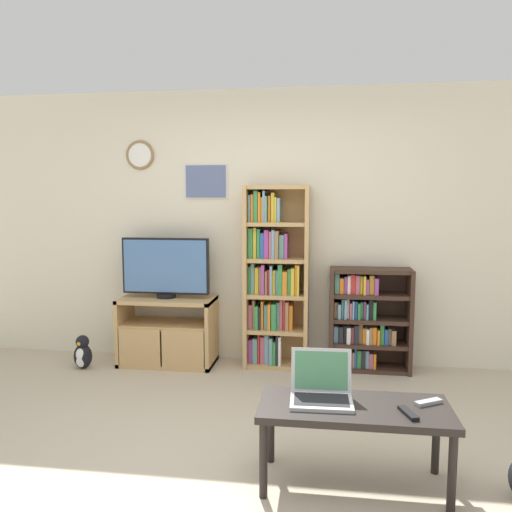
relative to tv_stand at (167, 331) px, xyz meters
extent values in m
plane|color=#BCAD93|center=(0.98, -1.83, -0.32)|extent=(18.00, 18.00, 0.00)
cube|color=beige|center=(0.98, 0.29, 0.98)|extent=(7.02, 0.06, 2.60)
torus|color=olive|center=(-0.32, 0.25, 1.67)|extent=(0.28, 0.03, 0.28)
cylinder|color=white|center=(-0.32, 0.25, 1.67)|extent=(0.23, 0.02, 0.23)
cube|color=silver|center=(0.33, 0.25, 1.42)|extent=(0.43, 0.01, 0.33)
cube|color=slate|center=(0.33, 0.25, 1.42)|extent=(0.39, 0.02, 0.30)
cube|color=tan|center=(-0.43, 0.02, 0.00)|extent=(0.04, 0.44, 0.64)
cube|color=tan|center=(0.43, 0.02, 0.00)|extent=(0.04, 0.44, 0.64)
cube|color=tan|center=(0.00, 0.02, 0.30)|extent=(0.89, 0.44, 0.04)
cube|color=tan|center=(0.00, 0.02, -0.30)|extent=(0.89, 0.44, 0.04)
cube|color=tan|center=(0.00, 0.02, 0.06)|extent=(0.82, 0.40, 0.04)
cube|color=tan|center=(-0.21, -0.19, -0.11)|extent=(0.39, 0.02, 0.35)
cube|color=tan|center=(0.21, -0.19, -0.11)|extent=(0.39, 0.02, 0.35)
cylinder|color=black|center=(-0.01, 0.02, 0.34)|extent=(0.18, 0.18, 0.04)
cube|color=black|center=(-0.01, 0.02, 0.62)|extent=(0.83, 0.05, 0.53)
cube|color=#4770A8|center=(-0.01, 0.00, 0.62)|extent=(0.80, 0.01, 0.49)
cube|color=tan|center=(0.76, 0.08, 0.52)|extent=(0.04, 0.32, 1.69)
cube|color=tan|center=(1.31, 0.08, 0.52)|extent=(0.04, 0.32, 1.69)
cube|color=tan|center=(1.03, 0.23, 0.52)|extent=(0.59, 0.02, 1.69)
cube|color=tan|center=(1.03, 0.08, -0.30)|extent=(0.52, 0.28, 0.04)
cube|color=tan|center=(1.03, 0.08, 0.03)|extent=(0.52, 0.28, 0.04)
cube|color=tan|center=(1.03, 0.08, 0.36)|extent=(0.52, 0.28, 0.04)
cube|color=tan|center=(1.03, 0.08, 0.69)|extent=(0.52, 0.28, 0.04)
cube|color=tan|center=(1.03, 0.08, 1.02)|extent=(0.52, 0.28, 0.04)
cube|color=tan|center=(1.03, 0.08, 1.35)|extent=(0.52, 0.28, 0.04)
cube|color=#9E4293|center=(0.80, 0.10, -0.17)|extent=(0.04, 0.20, 0.23)
cube|color=#5B9389|center=(0.84, 0.10, -0.17)|extent=(0.04, 0.22, 0.24)
cube|color=red|center=(0.88, 0.10, -0.15)|extent=(0.02, 0.22, 0.28)
cube|color=#B75B70|center=(0.91, 0.10, -0.16)|extent=(0.04, 0.20, 0.26)
cube|color=#759EB7|center=(0.95, 0.10, -0.15)|extent=(0.04, 0.21, 0.27)
cube|color=#5B9389|center=(0.99, 0.09, -0.16)|extent=(0.03, 0.25, 0.26)
cube|color=#388947|center=(1.02, 0.09, -0.18)|extent=(0.03, 0.24, 0.22)
cube|color=#232328|center=(1.05, 0.09, -0.15)|extent=(0.02, 0.24, 0.28)
cube|color=white|center=(1.07, 0.09, -0.15)|extent=(0.02, 0.25, 0.27)
cube|color=#B75B70|center=(0.80, 0.10, 0.16)|extent=(0.03, 0.20, 0.22)
cube|color=#93704C|center=(0.83, 0.10, 0.18)|extent=(0.02, 0.21, 0.27)
cube|color=#388947|center=(0.86, 0.09, 0.16)|extent=(0.03, 0.25, 0.22)
cube|color=#232328|center=(0.89, 0.09, 0.15)|extent=(0.02, 0.24, 0.21)
cube|color=orange|center=(0.91, 0.10, 0.18)|extent=(0.02, 0.21, 0.26)
cube|color=#5B9389|center=(0.94, 0.10, 0.16)|extent=(0.04, 0.20, 0.23)
cube|color=orange|center=(0.98, 0.09, 0.17)|extent=(0.02, 0.26, 0.25)
cube|color=#388947|center=(1.02, 0.09, 0.17)|extent=(0.04, 0.25, 0.25)
cube|color=#5B9389|center=(1.06, 0.10, 0.17)|extent=(0.03, 0.20, 0.25)
cube|color=#B75B70|center=(1.08, 0.10, 0.19)|extent=(0.03, 0.20, 0.28)
cube|color=red|center=(1.11, 0.10, 0.19)|extent=(0.02, 0.21, 0.28)
cube|color=#93704C|center=(1.14, 0.09, 0.18)|extent=(0.03, 0.25, 0.27)
cube|color=orange|center=(1.17, 0.10, 0.16)|extent=(0.03, 0.21, 0.23)
cube|color=#388947|center=(0.79, 0.10, 0.50)|extent=(0.02, 0.20, 0.25)
cube|color=#5B9389|center=(0.82, 0.10, 0.52)|extent=(0.03, 0.20, 0.28)
cube|color=gold|center=(0.86, 0.10, 0.50)|extent=(0.03, 0.20, 0.25)
cube|color=#93704C|center=(0.89, 0.10, 0.50)|extent=(0.02, 0.21, 0.25)
cube|color=#9E4293|center=(0.92, 0.09, 0.51)|extent=(0.03, 0.26, 0.27)
cube|color=#93704C|center=(0.95, 0.09, 0.49)|extent=(0.02, 0.24, 0.22)
cube|color=red|center=(0.97, 0.10, 0.49)|extent=(0.02, 0.22, 0.23)
cube|color=#759EB7|center=(0.99, 0.09, 0.51)|extent=(0.02, 0.26, 0.27)
cube|color=gold|center=(1.02, 0.10, 0.49)|extent=(0.02, 0.22, 0.22)
cube|color=#759EB7|center=(1.04, 0.10, 0.49)|extent=(0.02, 0.21, 0.22)
cube|color=#388947|center=(1.07, 0.09, 0.52)|extent=(0.04, 0.25, 0.28)
cube|color=orange|center=(1.12, 0.09, 0.49)|extent=(0.04, 0.24, 0.22)
cube|color=#388947|center=(1.16, 0.10, 0.50)|extent=(0.03, 0.22, 0.24)
cube|color=gold|center=(1.19, 0.09, 0.50)|extent=(0.03, 0.24, 0.25)
cube|color=orange|center=(1.22, 0.09, 0.52)|extent=(0.02, 0.23, 0.28)
cube|color=gold|center=(1.24, 0.09, 0.52)|extent=(0.02, 0.25, 0.28)
cube|color=#388947|center=(0.80, 0.10, 0.85)|extent=(0.04, 0.21, 0.27)
cube|color=gold|center=(0.84, 0.10, 0.85)|extent=(0.03, 0.21, 0.28)
cube|color=#388947|center=(0.87, 0.10, 0.84)|extent=(0.03, 0.21, 0.27)
cube|color=#2856A8|center=(0.91, 0.09, 0.82)|extent=(0.03, 0.22, 0.23)
cube|color=#9E4293|center=(0.95, 0.09, 0.84)|extent=(0.04, 0.22, 0.26)
cube|color=#B75B70|center=(0.98, 0.09, 0.83)|extent=(0.02, 0.24, 0.25)
cube|color=#759EB7|center=(1.01, 0.09, 0.84)|extent=(0.03, 0.24, 0.26)
cube|color=#93704C|center=(1.04, 0.09, 0.84)|extent=(0.03, 0.25, 0.25)
cube|color=#5B9389|center=(1.09, 0.10, 0.82)|extent=(0.04, 0.22, 0.22)
cube|color=#9E4293|center=(1.13, 0.09, 0.82)|extent=(0.03, 0.23, 0.23)
cube|color=#759EB7|center=(0.79, 0.10, 1.16)|extent=(0.02, 0.20, 0.25)
cube|color=orange|center=(0.82, 0.10, 1.17)|extent=(0.02, 0.22, 0.25)
cube|color=#388947|center=(0.85, 0.09, 1.18)|extent=(0.04, 0.23, 0.28)
cube|color=orange|center=(0.88, 0.09, 1.17)|extent=(0.02, 0.24, 0.27)
cube|color=orange|center=(0.90, 0.10, 1.15)|extent=(0.02, 0.22, 0.22)
cube|color=#759EB7|center=(0.92, 0.09, 1.18)|extent=(0.02, 0.24, 0.28)
cube|color=#5B9389|center=(0.94, 0.09, 1.16)|extent=(0.02, 0.26, 0.23)
cube|color=orange|center=(0.97, 0.10, 1.16)|extent=(0.02, 0.20, 0.24)
cube|color=gold|center=(1.00, 0.10, 1.17)|extent=(0.03, 0.20, 0.27)
cube|color=gold|center=(1.03, 0.10, 1.15)|extent=(0.02, 0.21, 0.23)
cube|color=#759EB7|center=(1.05, 0.10, 1.15)|extent=(0.03, 0.20, 0.22)
cube|color=#3D281E|center=(1.54, 0.09, 0.15)|extent=(0.04, 0.30, 0.95)
cube|color=#3D281E|center=(2.24, 0.09, 0.15)|extent=(0.04, 0.30, 0.95)
cube|color=#3D281E|center=(1.89, 0.23, 0.15)|extent=(0.73, 0.02, 0.95)
cube|color=#3D281E|center=(1.89, 0.09, -0.30)|extent=(0.66, 0.26, 0.04)
cube|color=#3D281E|center=(1.89, 0.09, -0.08)|extent=(0.66, 0.26, 0.04)
cube|color=#3D281E|center=(1.89, 0.09, 0.15)|extent=(0.66, 0.26, 0.04)
cube|color=#3D281E|center=(1.89, 0.09, 0.38)|extent=(0.66, 0.26, 0.04)
cube|color=#3D281E|center=(1.89, 0.09, 0.61)|extent=(0.66, 0.26, 0.04)
cube|color=#232328|center=(1.59, 0.11, -0.19)|extent=(0.04, 0.19, 0.18)
cube|color=white|center=(1.63, 0.10, -0.20)|extent=(0.04, 0.21, 0.17)
cube|color=#9E4293|center=(1.68, 0.10, -0.20)|extent=(0.04, 0.22, 0.18)
cube|color=#93704C|center=(1.72, 0.11, -0.20)|extent=(0.04, 0.18, 0.18)
cube|color=#93704C|center=(1.75, 0.10, -0.21)|extent=(0.02, 0.21, 0.15)
cube|color=#2856A8|center=(1.77, 0.10, -0.20)|extent=(0.02, 0.20, 0.18)
cube|color=#388947|center=(1.80, 0.10, -0.20)|extent=(0.04, 0.21, 0.16)
cube|color=#232328|center=(1.84, 0.10, -0.20)|extent=(0.03, 0.23, 0.17)
cube|color=#759EB7|center=(1.87, 0.10, -0.20)|extent=(0.03, 0.20, 0.16)
cube|color=#B75B70|center=(1.91, 0.10, -0.22)|extent=(0.03, 0.21, 0.14)
cube|color=orange|center=(1.94, 0.10, -0.22)|extent=(0.02, 0.22, 0.14)
cube|color=#759EB7|center=(1.59, 0.11, 0.02)|extent=(0.04, 0.19, 0.15)
cube|color=#232328|center=(1.63, 0.10, 0.02)|extent=(0.04, 0.23, 0.15)
cube|color=#232328|center=(1.67, 0.11, 0.02)|extent=(0.03, 0.19, 0.16)
cube|color=white|center=(1.70, 0.10, 0.02)|extent=(0.03, 0.23, 0.15)
cube|color=#B75B70|center=(1.73, 0.11, 0.01)|extent=(0.03, 0.19, 0.15)
cube|color=#232328|center=(1.77, 0.10, 0.03)|extent=(0.04, 0.24, 0.17)
cube|color=#93704C|center=(1.81, 0.11, 0.03)|extent=(0.03, 0.19, 0.18)
cube|color=orange|center=(1.84, 0.11, 0.01)|extent=(0.03, 0.20, 0.14)
cube|color=white|center=(1.87, 0.10, 0.01)|extent=(0.03, 0.23, 0.14)
cube|color=#93704C|center=(1.90, 0.10, 0.02)|extent=(0.02, 0.23, 0.16)
cube|color=orange|center=(1.93, 0.10, 0.02)|extent=(0.04, 0.22, 0.16)
cube|color=orange|center=(1.96, 0.10, 0.01)|extent=(0.02, 0.24, 0.14)
cube|color=#388947|center=(2.00, 0.10, 0.03)|extent=(0.04, 0.20, 0.18)
cube|color=#2856A8|center=(2.04, 0.10, 0.01)|extent=(0.03, 0.21, 0.14)
cube|color=#93704C|center=(2.07, 0.11, 0.01)|extent=(0.02, 0.19, 0.15)
cube|color=#93704C|center=(2.10, 0.10, 0.01)|extent=(0.04, 0.23, 0.14)
cube|color=#93704C|center=(1.58, 0.11, 0.24)|extent=(0.03, 0.19, 0.15)
cube|color=#759EB7|center=(1.61, 0.10, 0.24)|extent=(0.03, 0.23, 0.13)
cube|color=#5B9389|center=(1.64, 0.11, 0.26)|extent=(0.02, 0.20, 0.18)
cube|color=#759EB7|center=(1.67, 0.10, 0.26)|extent=(0.02, 0.23, 0.18)
cube|color=white|center=(1.69, 0.11, 0.26)|extent=(0.02, 0.19, 0.18)
cube|color=#B75B70|center=(1.72, 0.10, 0.24)|extent=(0.02, 0.23, 0.15)
cube|color=#759EB7|center=(1.74, 0.10, 0.25)|extent=(0.02, 0.23, 0.17)
cube|color=#2856A8|center=(1.76, 0.10, 0.25)|extent=(0.02, 0.21, 0.16)
cube|color=#388947|center=(1.79, 0.10, 0.24)|extent=(0.02, 0.23, 0.15)
cube|color=#388947|center=(1.81, 0.11, 0.25)|extent=(0.02, 0.18, 0.15)
cube|color=#9E4293|center=(1.84, 0.11, 0.25)|extent=(0.02, 0.19, 0.16)
cube|color=#5B9389|center=(1.86, 0.10, 0.24)|extent=(0.02, 0.23, 0.14)
cube|color=#232328|center=(1.89, 0.11, 0.26)|extent=(0.04, 0.20, 0.18)
cube|color=#388947|center=(1.93, 0.10, 0.25)|extent=(0.03, 0.23, 0.16)
cube|color=#5B9389|center=(1.59, 0.11, 0.49)|extent=(0.04, 0.20, 0.18)
cube|color=orange|center=(1.63, 0.11, 0.47)|extent=(0.04, 0.20, 0.14)
cube|color=#9E4293|center=(1.67, 0.11, 0.47)|extent=(0.02, 0.19, 0.16)
cube|color=white|center=(1.70, 0.11, 0.48)|extent=(0.03, 0.20, 0.17)
cube|color=red|center=(1.73, 0.10, 0.49)|extent=(0.04, 0.20, 0.18)
cube|color=#B75B70|center=(1.77, 0.10, 0.48)|extent=(0.04, 0.21, 0.17)
cube|color=gold|center=(1.80, 0.11, 0.48)|extent=(0.02, 0.19, 0.16)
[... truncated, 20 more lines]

